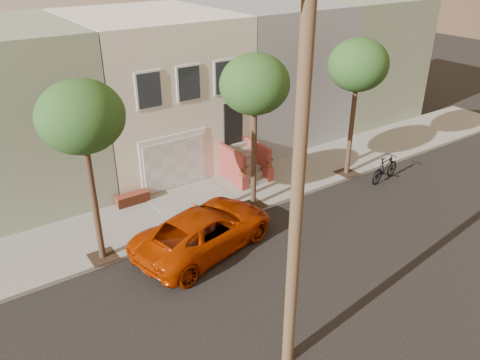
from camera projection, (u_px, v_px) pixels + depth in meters
ground at (295, 262)px, 16.65m from camera, size 90.00×90.00×0.00m
sidewalk at (215, 199)px, 20.56m from camera, size 40.00×3.70×0.15m
house_row at (150, 88)px, 23.27m from camera, size 33.10×11.70×7.00m
tree_left at (81, 118)px, 14.39m from camera, size 2.70×2.57×6.30m
tree_mid at (255, 85)px, 17.68m from camera, size 2.70×2.57×6.30m
tree_right at (358, 66)px, 20.46m from camera, size 2.70×2.57×6.30m
pickup_truck at (205, 230)px, 17.08m from camera, size 5.97×3.79×1.54m
motorcycle at (385, 168)px, 22.07m from camera, size 2.12×0.89×1.24m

